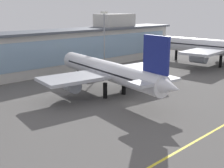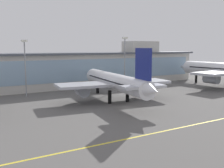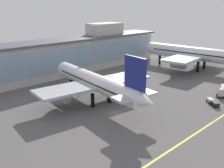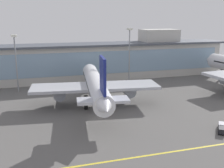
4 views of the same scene
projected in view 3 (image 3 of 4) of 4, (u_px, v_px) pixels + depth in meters
name	position (u px, v px, depth m)	size (l,w,h in m)	color
ground_plane	(114.00, 112.00, 72.62)	(183.80, 183.80, 0.00)	#5B5956
taxiway_centreline_stripe	(184.00, 141.00, 57.52)	(147.04, 0.50, 0.01)	yellow
terminal_building	(37.00, 60.00, 102.04)	(134.29, 14.00, 19.97)	beige
airliner_near_right	(96.00, 83.00, 78.69)	(37.77, 49.41, 16.91)	black
airliner_far_right	(195.00, 54.00, 117.60)	(42.05, 56.25, 19.75)	black
fuel_tanker_truck	(223.00, 90.00, 86.46)	(9.36, 4.95, 2.90)	black
service_truck_far	(213.00, 102.00, 77.89)	(4.65, 5.37, 1.40)	black
apron_light_mast_centre	(94.00, 42.00, 103.65)	(1.80, 1.80, 21.29)	gray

